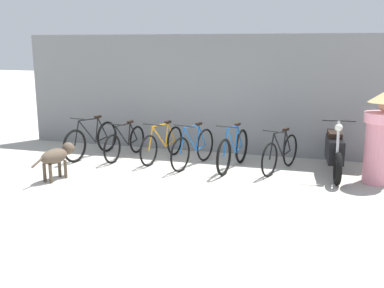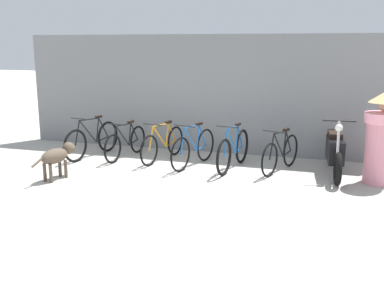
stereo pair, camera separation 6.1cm
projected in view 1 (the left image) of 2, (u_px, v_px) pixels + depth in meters
name	position (u px, v px, depth m)	size (l,w,h in m)	color
ground_plane	(142.00, 194.00, 7.53)	(60.00, 60.00, 0.00)	#ADA89E
shop_wall_back	(196.00, 94.00, 10.37)	(8.51, 0.20, 2.68)	slate
bicycle_0	(92.00, 140.00, 9.94)	(0.50, 1.78, 0.92)	black
bicycle_1	(125.00, 143.00, 9.85)	(0.46, 1.65, 0.82)	black
bicycle_2	(162.00, 144.00, 9.64)	(0.48, 1.71, 0.85)	black
bicycle_3	(193.00, 148.00, 9.18)	(0.54, 1.65, 0.91)	black
bicycle_4	(233.00, 150.00, 8.97)	(0.46, 1.74, 0.93)	black
bicycle_5	(280.00, 153.00, 8.81)	(0.61, 1.54, 0.86)	black
motorcycle	(334.00, 151.00, 8.58)	(0.58, 2.00, 1.12)	black
stray_dog	(57.00, 156.00, 8.28)	(0.43, 1.05, 0.64)	#4C3F33
person_in_robes	(381.00, 137.00, 7.97)	(0.88, 0.88, 1.66)	pink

